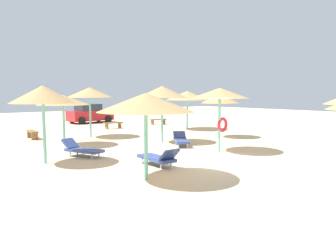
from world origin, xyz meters
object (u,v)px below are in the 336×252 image
(lounger_0, at_px, (181,140))
(parasol_6, at_px, (90,93))
(bench_1, at_px, (113,124))
(bench_2, at_px, (32,133))
(parasol_7, at_px, (220,94))
(parasol_8, at_px, (187,96))
(parasol_5, at_px, (63,100))
(lounger_2, at_px, (158,158))
(parasol_1, at_px, (43,95))
(parasol_9, at_px, (220,99))
(bench_0, at_px, (158,121))
(parasol_2, at_px, (146,103))
(lounger_1, at_px, (82,149))
(parked_car, at_px, (90,114))
(parasol_0, at_px, (162,92))

(lounger_0, bearing_deg, parasol_6, 109.08)
(bench_1, height_order, bench_2, same)
(parasol_7, xyz_separation_m, parasol_8, (5.26, 7.94, -0.14))
(parasol_6, relative_size, bench_1, 2.02)
(parasol_7, bearing_deg, parasol_5, 127.72)
(lounger_2, bearing_deg, bench_1, 67.13)
(lounger_0, bearing_deg, parasol_5, 140.39)
(parasol_8, bearing_deg, parasol_1, -156.19)
(parasol_9, distance_m, bench_0, 9.31)
(lounger_0, distance_m, bench_2, 9.05)
(parasol_2, xyz_separation_m, lounger_1, (0.05, 4.79, -2.09))
(parasol_9, xyz_separation_m, bench_1, (-2.58, 8.46, -2.02))
(bench_0, relative_size, parked_car, 0.38)
(lounger_1, xyz_separation_m, bench_0, (11.32, 9.41, 0.03))
(parasol_6, xyz_separation_m, parked_car, (4.40, 9.11, -1.91))
(parasol_2, bearing_deg, lounger_2, 40.99)
(parasol_5, height_order, lounger_1, parasol_5)
(bench_2, bearing_deg, parasol_1, -103.61)
(parasol_6, xyz_separation_m, parasol_7, (2.30, -8.48, -0.08))
(parasol_2, distance_m, lounger_1, 5.23)
(lounger_0, bearing_deg, lounger_2, -141.11)
(parasol_6, relative_size, parasol_7, 1.04)
(parasol_0, distance_m, bench_0, 10.66)
(parasol_2, distance_m, parasol_6, 10.92)
(lounger_0, relative_size, bench_1, 1.28)
(bench_0, bearing_deg, parasol_9, -103.01)
(parasol_0, xyz_separation_m, bench_1, (1.51, 7.97, -2.41))
(lounger_0, height_order, parked_car, parked_car)
(parasol_9, bearing_deg, parasol_5, 161.62)
(parasol_1, height_order, parasol_2, parasol_1)
(parasol_1, distance_m, bench_0, 16.44)
(parasol_6, distance_m, lounger_2, 9.64)
(lounger_2, bearing_deg, parasol_6, 79.07)
(parasol_2, relative_size, parasol_6, 0.99)
(parasol_1, distance_m, parasol_9, 11.00)
(parasol_1, relative_size, parked_car, 0.72)
(parasol_0, height_order, parked_car, parasol_0)
(parasol_8, distance_m, bench_1, 6.03)
(parasol_7, bearing_deg, parasol_9, 41.81)
(parasol_0, bearing_deg, bench_2, 130.29)
(parasol_1, distance_m, parasol_8, 13.57)
(parasol_5, relative_size, bench_2, 1.74)
(parasol_9, bearing_deg, bench_1, 106.97)
(parasol_5, height_order, lounger_2, parasol_5)
(parasol_0, xyz_separation_m, parasol_1, (-6.86, -1.42, -0.12))
(parasol_7, distance_m, parked_car, 17.81)
(parasol_6, bearing_deg, parasol_8, -4.07)
(parasol_9, bearing_deg, parasol_0, 173.24)
(parasol_7, bearing_deg, bench_2, 118.53)
(bench_1, relative_size, bench_2, 0.99)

